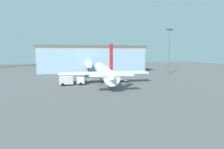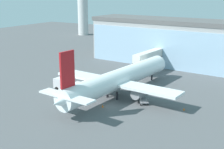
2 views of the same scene
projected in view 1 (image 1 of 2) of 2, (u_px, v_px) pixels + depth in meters
ground at (112, 85)px, 52.83m from camera, size 240.00×240.00×0.00m
terminal_building at (93, 59)px, 90.03m from camera, size 54.41×16.40×13.41m
jet_bridge at (88, 65)px, 78.10m from camera, size 3.33×14.41×5.73m
apron_light_mast at (169, 48)px, 77.77m from camera, size 3.20×0.40×20.16m
airplane at (104, 71)px, 58.04m from camera, size 29.00×37.60×11.88m
catering_truck at (71, 80)px, 52.66m from camera, size 7.33×2.59×2.65m
baggage_cart at (124, 80)px, 58.63m from camera, size 2.92×3.21×1.50m
safety_cone_nose at (112, 85)px, 51.61m from camera, size 0.36×0.36×0.55m
safety_cone_wingtip at (145, 80)px, 61.15m from camera, size 0.36×0.36×0.55m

